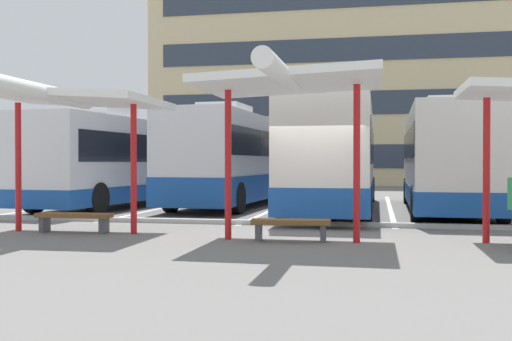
{
  "coord_description": "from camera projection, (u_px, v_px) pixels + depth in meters",
  "views": [
    {
      "loc": [
        1.54,
        -14.27,
        1.63
      ],
      "look_at": [
        -1.96,
        3.19,
        1.38
      ],
      "focal_mm": 42.68,
      "sensor_mm": 36.0,
      "label": 1
    }
  ],
  "objects": [
    {
      "name": "terminal_building",
      "position": [
        358.0,
        65.0,
        48.14
      ],
      "size": [
        30.3,
        12.71,
        21.31
      ],
      "color": "#D1BC8C",
      "rests_on": "ground"
    },
    {
      "name": "lane_stripe_0",
      "position": [
        83.0,
        203.0,
        23.98
      ],
      "size": [
        0.16,
        14.0,
        0.01
      ],
      "primitive_type": "cube",
      "color": "white",
      "rests_on": "ground"
    },
    {
      "name": "ground_plane",
      "position": [
        311.0,
        231.0,
        14.31
      ],
      "size": [
        160.0,
        160.0,
        0.0
      ],
      "primitive_type": "plane",
      "color": "slate"
    },
    {
      "name": "lane_stripe_2",
      "position": [
        280.0,
        206.0,
        22.43
      ],
      "size": [
        0.16,
        14.0,
        0.01
      ],
      "primitive_type": "cube",
      "color": "white",
      "rests_on": "ground"
    },
    {
      "name": "bench_0",
      "position": [
        74.0,
        218.0,
        14.01
      ],
      "size": [
        1.78,
        0.46,
        0.45
      ],
      "color": "brown",
      "rests_on": "ground"
    },
    {
      "name": "coach_bus_1",
      "position": [
        235.0,
        161.0,
        22.83
      ],
      "size": [
        3.02,
        10.58,
        3.67
      ],
      "color": "silver",
      "rests_on": "ground"
    },
    {
      "name": "coach_bus_0",
      "position": [
        123.0,
        162.0,
        22.48
      ],
      "size": [
        3.45,
        10.77,
        3.5
      ],
      "color": "silver",
      "rests_on": "ground"
    },
    {
      "name": "coach_bus_2",
      "position": [
        336.0,
        160.0,
        20.53
      ],
      "size": [
        2.52,
        12.34,
        3.69
      ],
      "color": "silver",
      "rests_on": "ground"
    },
    {
      "name": "waiting_shelter_0",
      "position": [
        69.0,
        100.0,
        13.75
      ],
      "size": [
        3.9,
        4.76,
        3.3
      ],
      "color": "red",
      "rests_on": "ground"
    },
    {
      "name": "lane_stripe_3",
      "position": [
        390.0,
        208.0,
        21.65
      ],
      "size": [
        0.16,
        14.0,
        0.01
      ],
      "primitive_type": "cube",
      "color": "white",
      "rests_on": "ground"
    },
    {
      "name": "lane_stripe_4",
      "position": [
        507.0,
        209.0,
        20.88
      ],
      "size": [
        0.16,
        14.0,
        0.01
      ],
      "primitive_type": "cube",
      "color": "white",
      "rests_on": "ground"
    },
    {
      "name": "coach_bus_3",
      "position": [
        446.0,
        161.0,
        20.02
      ],
      "size": [
        2.68,
        10.92,
        3.58
      ],
      "color": "silver",
      "rests_on": "ground"
    },
    {
      "name": "platform_kerb",
      "position": [
        316.0,
        224.0,
        15.48
      ],
      "size": [
        44.0,
        0.24,
        0.12
      ],
      "primitive_type": "cube",
      "color": "#ADADA8",
      "rests_on": "ground"
    },
    {
      "name": "bench_1",
      "position": [
        291.0,
        225.0,
        12.48
      ],
      "size": [
        1.66,
        0.56,
        0.45
      ],
      "color": "brown",
      "rests_on": "ground"
    },
    {
      "name": "waiting_shelter_1",
      "position": [
        289.0,
        85.0,
        12.21
      ],
      "size": [
        3.67,
        4.72,
        3.43
      ],
      "color": "red",
      "rests_on": "ground"
    },
    {
      "name": "lane_stripe_1",
      "position": [
        178.0,
        205.0,
        23.2
      ],
      "size": [
        0.16,
        14.0,
        0.01
      ],
      "primitive_type": "cube",
      "color": "white",
      "rests_on": "ground"
    }
  ]
}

